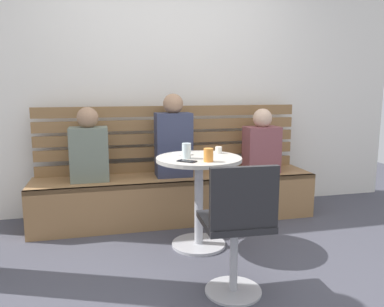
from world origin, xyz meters
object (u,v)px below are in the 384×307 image
(booth_bench, at_px, (176,198))
(person_child_left, at_px, (262,144))
(phone_on_table, at_px, (187,161))
(white_chair, at_px, (238,226))
(cup_tumbler_orange, at_px, (208,155))
(cup_glass_tall, at_px, (186,151))
(cafe_table, at_px, (199,184))
(plate_small, at_px, (182,154))
(person_child_middle, at_px, (89,149))
(person_adult, at_px, (173,139))
(cup_espresso_small, at_px, (219,150))

(booth_bench, xyz_separation_m, person_child_left, (0.87, -0.02, 0.50))
(booth_bench, distance_m, person_child_left, 1.01)
(phone_on_table, bearing_deg, white_chair, -123.60)
(booth_bench, bearing_deg, cup_tumbler_orange, -84.98)
(cup_tumbler_orange, bearing_deg, booth_bench, 95.02)
(white_chair, distance_m, cup_tumbler_orange, 0.70)
(cup_glass_tall, relative_size, phone_on_table, 0.86)
(cafe_table, relative_size, plate_small, 4.35)
(cup_tumbler_orange, distance_m, cup_glass_tall, 0.21)
(booth_bench, distance_m, white_chair, 1.50)
(person_child_middle, xyz_separation_m, plate_small, (0.75, -0.52, 0.01))
(person_adult, xyz_separation_m, cup_espresso_small, (0.28, -0.53, -0.03))
(cup_espresso_small, bearing_deg, person_adult, 118.09)
(person_child_middle, xyz_separation_m, cup_espresso_small, (1.06, -0.52, 0.03))
(cafe_table, bearing_deg, cup_tumbler_orange, -83.27)
(person_adult, bearing_deg, cup_glass_tall, -92.56)
(cup_tumbler_orange, distance_m, cup_espresso_small, 0.38)
(plate_small, bearing_deg, cup_tumbler_orange, -69.38)
(phone_on_table, bearing_deg, cup_espresso_small, -6.16)
(white_chair, bearing_deg, person_child_middle, 120.90)
(cup_tumbler_orange, bearing_deg, cup_espresso_small, 61.04)
(plate_small, bearing_deg, phone_on_table, -95.33)
(cafe_table, xyz_separation_m, cup_espresso_small, (0.21, 0.14, 0.25))
(phone_on_table, bearing_deg, cup_glass_tall, 31.23)
(person_adult, relative_size, cup_espresso_small, 14.09)
(phone_on_table, bearing_deg, person_child_left, -7.38)
(person_adult, xyz_separation_m, person_child_left, (0.90, -0.03, -0.07))
(person_child_left, bearing_deg, person_child_middle, 179.30)
(person_adult, height_order, cup_tumbler_orange, person_adult)
(person_child_left, relative_size, plate_small, 3.77)
(booth_bench, height_order, cup_tumbler_orange, cup_tumbler_orange)
(person_child_left, height_order, cup_glass_tall, person_child_left)
(cafe_table, xyz_separation_m, person_child_left, (0.82, 0.65, 0.20))
(booth_bench, relative_size, phone_on_table, 19.29)
(person_child_left, xyz_separation_m, cup_espresso_small, (-0.61, -0.50, 0.05))
(person_child_middle, relative_size, cup_espresso_small, 12.02)
(cafe_table, xyz_separation_m, cup_glass_tall, (-0.11, -0.03, 0.28))
(white_chair, bearing_deg, cafe_table, 92.01)
(cafe_table, distance_m, phone_on_table, 0.31)
(person_adult, relative_size, person_child_left, 1.23)
(plate_small, bearing_deg, cup_glass_tall, -90.73)
(booth_bench, distance_m, cup_tumbler_orange, 1.03)
(plate_small, bearing_deg, person_child_middle, 145.35)
(white_chair, bearing_deg, person_adult, 94.01)
(cup_tumbler_orange, relative_size, cup_glass_tall, 0.83)
(person_adult, distance_m, cup_tumbler_orange, 0.87)
(white_chair, relative_size, cup_espresso_small, 15.18)
(person_child_left, distance_m, cup_espresso_small, 0.80)
(person_adult, height_order, person_child_left, person_adult)
(phone_on_table, bearing_deg, person_child_middle, 83.92)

